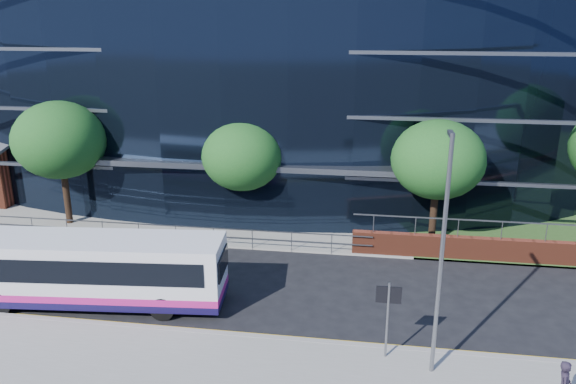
% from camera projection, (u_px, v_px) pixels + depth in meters
% --- Properties ---
extents(ground, '(200.00, 200.00, 0.00)m').
position_uv_depth(ground, '(266.00, 325.00, 21.53)').
color(ground, black).
rests_on(ground, ground).
extents(kerb, '(80.00, 0.25, 0.16)m').
position_uv_depth(kerb, '(261.00, 338.00, 20.56)').
color(kerb, gray).
rests_on(kerb, ground).
extents(yellow_line_outer, '(80.00, 0.08, 0.01)m').
position_uv_depth(yellow_line_outer, '(262.00, 336.00, 20.77)').
color(yellow_line_outer, gold).
rests_on(yellow_line_outer, ground).
extents(yellow_line_inner, '(80.00, 0.08, 0.01)m').
position_uv_depth(yellow_line_inner, '(262.00, 334.00, 20.91)').
color(yellow_line_inner, gold).
rests_on(yellow_line_inner, ground).
extents(far_forecourt, '(50.00, 8.00, 0.10)m').
position_uv_depth(far_forecourt, '(200.00, 217.00, 32.72)').
color(far_forecourt, gray).
rests_on(far_forecourt, ground).
extents(glass_office, '(44.00, 23.10, 16.00)m').
position_uv_depth(glass_office, '(263.00, 64.00, 39.29)').
color(glass_office, black).
rests_on(glass_office, ground).
extents(guard_railings, '(24.00, 0.05, 1.10)m').
position_uv_depth(guard_railings, '(139.00, 228.00, 29.00)').
color(guard_railings, slate).
rests_on(guard_railings, ground).
extents(street_sign, '(0.85, 0.09, 2.80)m').
position_uv_depth(street_sign, '(388.00, 304.00, 18.74)').
color(street_sign, slate).
rests_on(street_sign, pavement_near).
extents(tree_far_a, '(4.95, 4.95, 6.98)m').
position_uv_depth(tree_far_a, '(60.00, 140.00, 30.36)').
color(tree_far_a, black).
rests_on(tree_far_a, ground).
extents(tree_far_b, '(4.29, 4.29, 6.05)m').
position_uv_depth(tree_far_b, '(242.00, 156.00, 29.62)').
color(tree_far_b, black).
rests_on(tree_far_b, ground).
extents(tree_far_c, '(4.62, 4.62, 6.51)m').
position_uv_depth(tree_far_c, '(438.00, 160.00, 27.63)').
color(tree_far_c, black).
rests_on(tree_far_c, ground).
extents(streetlight_east, '(0.15, 0.77, 8.00)m').
position_uv_depth(streetlight_east, '(442.00, 251.00, 17.28)').
color(streetlight_east, slate).
rests_on(streetlight_east, pavement_near).
extents(city_bus, '(10.83, 3.38, 2.88)m').
position_uv_depth(city_bus, '(95.00, 270.00, 22.67)').
color(city_bus, silver).
rests_on(city_bus, ground).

